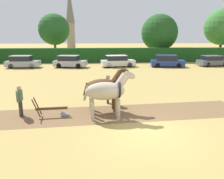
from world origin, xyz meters
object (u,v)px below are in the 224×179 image
object	(u,v)px
farmer_at_plow	(20,99)
draft_horse_lead_right	(105,87)
plow	(55,111)
tree_center_left	(159,33)
parked_car_left	(22,62)
parked_car_center_left	(70,62)
farmer_beside_team	(108,87)
parked_car_right	(213,61)
draft_horse_lead_left	(107,91)
church_spire	(70,18)
tree_center	(223,27)
parked_car_center_right	(167,61)
parked_car_center	(117,61)
tree_left	(54,29)

from	to	relation	value
farmer_at_plow	draft_horse_lead_right	bearing A→B (deg)	3.02
plow	tree_center_left	bearing A→B (deg)	60.28
draft_horse_lead_right	parked_car_left	bearing A→B (deg)	115.33
parked_car_center_left	farmer_beside_team	bearing A→B (deg)	-64.22
parked_car_right	draft_horse_lead_left	bearing A→B (deg)	-137.40
church_spire	parked_car_left	world-z (taller)	church_spire
tree_center_left	parked_car_center_left	xyz separation A→B (m)	(-14.50, -9.31, -3.87)
tree_center	farmer_at_plow	bearing A→B (deg)	-133.13
draft_horse_lead_left	farmer_beside_team	world-z (taller)	draft_horse_lead_left
church_spire	parked_car_right	size ratio (longest dim) A/B	3.88
farmer_at_plow	tree_center	bearing A→B (deg)	42.57
draft_horse_lead_right	parked_car_center_right	world-z (taller)	draft_horse_lead_right
church_spire	farmer_beside_team	bearing A→B (deg)	-81.15
parked_car_center_left	parked_car_center_right	world-z (taller)	parked_car_center_right
parked_car_center_right	church_spire	bearing A→B (deg)	122.99
draft_horse_lead_left	plow	bearing A→B (deg)	167.92
tree_center_left	farmer_beside_team	world-z (taller)	tree_center_left
plow	parked_car_right	distance (m)	26.02
tree_center_left	parked_car_center_right	world-z (taller)	tree_center_left
parked_car_center	parked_car_center_right	distance (m)	6.67
parked_car_right	plow	bearing A→B (deg)	-142.51
farmer_at_plow	parked_car_right	xyz separation A→B (m)	(19.97, 18.37, -0.23)
draft_horse_lead_left	plow	size ratio (longest dim) A/B	1.47
parked_car_left	parked_car_right	bearing A→B (deg)	1.40
plow	parked_car_left	distance (m)	20.06
tree_center	parked_car_center	bearing A→B (deg)	-153.29
tree_left	draft_horse_lead_right	distance (m)	31.01
tree_center_left	church_spire	size ratio (longest dim) A/B	0.46
church_spire	plow	world-z (taller)	church_spire
draft_horse_lead_right	draft_horse_lead_left	bearing A→B (deg)	-90.19
parked_car_center_left	draft_horse_lead_left	bearing A→B (deg)	-66.56
tree_center_left	tree_center	size ratio (longest dim) A/B	0.87
tree_center_left	church_spire	xyz separation A→B (m)	(-18.33, 26.38, 4.28)
tree_left	parked_car_center_left	xyz separation A→B (m)	(4.04, -12.01, -4.46)
parked_car_center	parked_car_right	size ratio (longest dim) A/B	1.07
draft_horse_lead_right	parked_car_center	bearing A→B (deg)	78.09
tree_left	parked_car_center_left	bearing A→B (deg)	-71.40
tree_left	draft_horse_lead_left	distance (m)	32.11
tree_left	parked_car_left	distance (m)	12.88
parked_car_center	parked_car_center_right	size ratio (longest dim) A/B	1.02
tree_center	draft_horse_lead_left	size ratio (longest dim) A/B	3.35
tree_center	parked_car_right	bearing A→B (deg)	-123.54
plow	parked_car_center_right	world-z (taller)	parked_car_center_right
parked_car_center_left	parked_car_right	bearing A→B (deg)	11.48
church_spire	parked_car_left	bearing A→B (deg)	-93.76
tree_left	draft_horse_lead_left	bearing A→B (deg)	-75.18
draft_horse_lead_left	parked_car_right	distance (m)	24.50
parked_car_left	parked_car_center	size ratio (longest dim) A/B	0.91
parked_car_center	parked_car_right	distance (m)	13.27
tree_left	tree_center_left	world-z (taller)	tree_left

